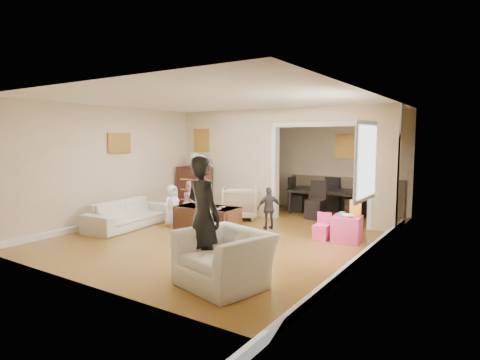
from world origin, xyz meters
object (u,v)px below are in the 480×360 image
Objects in this scene: child_toddler at (269,208)px; adult_person at (203,217)px; cyan_cup at (341,214)px; play_table at (347,229)px; coffee_table at (208,218)px; dining_table at (325,202)px; child_kneel_a at (172,206)px; armchair_back at (240,203)px; dresser at (195,189)px; sofa at (129,214)px; table_lamp at (194,160)px; coffee_cup at (210,205)px; child_kneel_b at (191,202)px; armchair_front at (224,259)px.

adult_person is at bearing 55.07° from child_toddler.
play_table is at bearing 26.57° from cyan_cup.
coffee_table is 2.73m from cyan_cup.
child_kneel_a is at bearing -129.75° from dining_table.
armchair_back is 1.57m from dresser.
adult_person is (1.71, -2.28, 0.60)m from coffee_table.
child_kneel_a reaches higher than sofa.
armchair_back is 0.49× the size of adult_person.
table_lamp is 0.72× the size of play_table.
cyan_cup is at bearing -12.48° from table_lamp.
coffee_cup is at bearing -26.57° from coffee_table.
play_table is at bearing 13.11° from coffee_table.
dining_table is at bearing 117.19° from cyan_cup.
armchair_back is 0.71× the size of dresser.
coffee_cup is at bearing -81.20° from child_kneel_a.
adult_person is (3.33, -3.82, -0.50)m from table_lamp.
child_kneel_a is 2.10m from child_toddler.
coffee_table is at bearing -166.89° from play_table.
armchair_back is at bearing -41.13° from sofa.
table_lamp is 0.21× the size of adult_person.
armchair_back is 1.27m from child_toddler.
cyan_cup is at bearing -153.43° from play_table.
table_lamp is (-1.54, 0.20, 0.97)m from armchair_back.
dining_table is 2.24m from child_toddler.
child_kneel_b is (-2.14, -2.65, 0.17)m from dining_table.
child_toddler is (1.75, 0.45, -0.04)m from child_kneel_b.
sofa is at bearing -88.46° from dresser.
child_kneel_a reaches higher than coffee_cup.
child_kneel_b is at bearing 150.81° from armchair_front.
dresser is (-1.54, 0.20, 0.21)m from armchair_back.
armchair_front is 13.64× the size of cyan_cup.
armchair_front is 1.23× the size of child_toddler.
coffee_cup reaches higher than sofa.
cyan_cup is at bearing -112.26° from child_kneel_b.
adult_person is at bearing -53.15° from coffee_table.
dresser is at bearing -4.06° from sofa.
coffee_table is 0.31m from coffee_cup.
cyan_cup is (4.21, 1.33, 0.23)m from sofa.
coffee_cup is (-2.04, 2.34, 0.18)m from armchair_front.
sofa is at bearing -10.48° from adult_person.
child_kneel_a reaches higher than armchair_front.
child_kneel_b is at bearing 156.37° from coffee_cup.
child_toddler is at bearing 123.39° from armchair_front.
child_toddler is at bearing 176.30° from play_table.
cyan_cup is at bearing -12.48° from dresser.
adult_person is (-1.04, -2.92, 0.60)m from play_table.
coffee_cup is 2.77m from adult_person.
armchair_back is 10.37× the size of cyan_cup.
cyan_cup is (2.55, 0.64, -0.02)m from coffee_cup.
coffee_table is (1.56, 0.74, -0.05)m from sofa.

